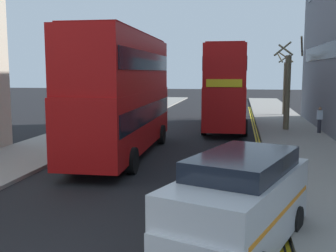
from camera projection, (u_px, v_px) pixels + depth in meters
sidewalk_right at (305, 150)px, 19.98m from camera, size 4.00×80.00×0.14m
sidewalk_left at (59, 142)px, 22.24m from camera, size 4.00×80.00×0.14m
kerb_line_outer at (264, 159)px, 18.40m from camera, size 0.10×56.00×0.01m
kerb_line_inner at (260, 158)px, 18.43m from camera, size 0.10×56.00×0.01m
double_decker_bus_away at (123, 91)px, 18.73m from camera, size 2.98×10.86×5.64m
double_decker_bus_oncoming at (226, 85)px, 27.92m from camera, size 2.88×10.83×5.64m
taxi_minivan at (239, 203)px, 8.86m from camera, size 3.42×5.16×2.12m
pedestrian_far at (320, 119)px, 25.17m from camera, size 0.34×0.22×1.62m
street_tree_mid at (285, 85)px, 36.02m from camera, size 1.33×1.44×5.56m
street_tree_far at (288, 89)px, 26.52m from camera, size 1.94×1.93×6.00m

